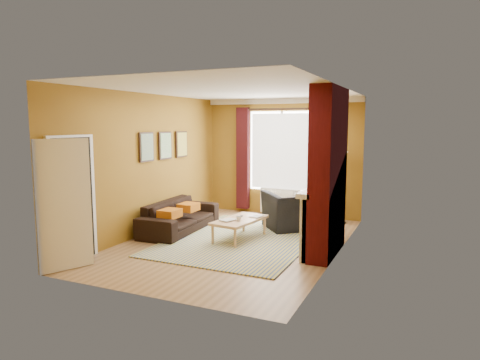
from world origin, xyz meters
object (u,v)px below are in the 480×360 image
at_px(wicker_stool, 285,213).
at_px(coffee_table, 240,221).
at_px(armchair, 296,211).
at_px(floor_lamp, 342,167).
at_px(sofa, 180,216).

bearing_deg(wicker_stool, coffee_table, -102.78).
relative_size(armchair, wicker_stool, 2.51).
bearing_deg(armchair, wicker_stool, -87.29).
distance_m(coffee_table, floor_lamp, 2.80).
xyz_separation_m(sofa, wicker_stool, (1.80, 1.48, -0.07)).
xyz_separation_m(sofa, armchair, (2.16, 1.10, 0.08)).
height_order(sofa, floor_lamp, floor_lamp).
height_order(coffee_table, wicker_stool, wicker_stool).
distance_m(sofa, wicker_stool, 2.33).
height_order(armchair, floor_lamp, floor_lamp).
bearing_deg(sofa, wicker_stool, -53.44).
relative_size(coffee_table, floor_lamp, 0.80).
bearing_deg(armchair, sofa, -13.28).
bearing_deg(coffee_table, floor_lamp, 63.15).
bearing_deg(floor_lamp, sofa, -145.26).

